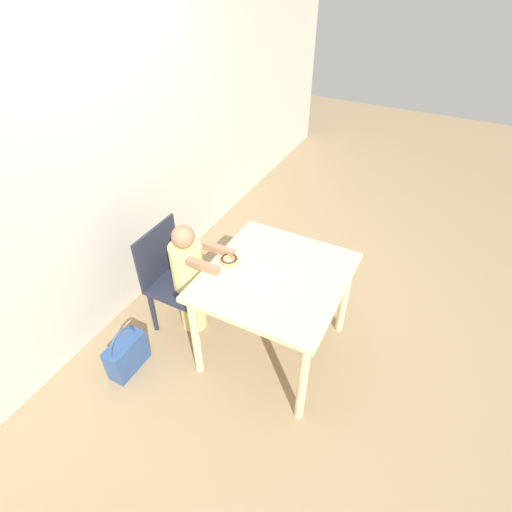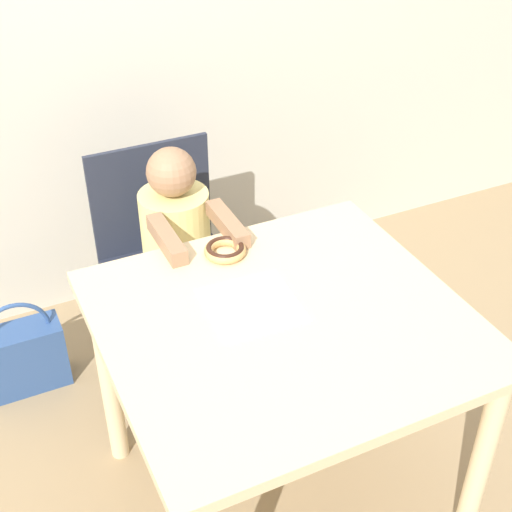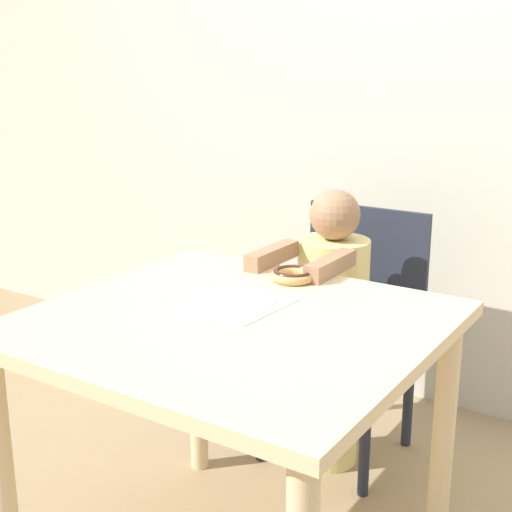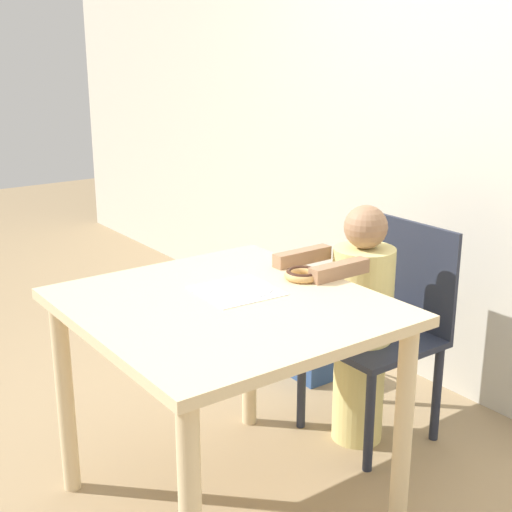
{
  "view_description": "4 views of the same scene",
  "coord_description": "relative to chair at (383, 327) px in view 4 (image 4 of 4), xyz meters",
  "views": [
    {
      "loc": [
        -1.8,
        -0.78,
        2.48
      ],
      "look_at": [
        -0.02,
        0.13,
        0.87
      ],
      "focal_mm": 28.0,
      "sensor_mm": 36.0,
      "label": 1
    },
    {
      "loc": [
        -0.69,
        -1.28,
        1.97
      ],
      "look_at": [
        -0.02,
        0.13,
        0.87
      ],
      "focal_mm": 50.0,
      "sensor_mm": 36.0,
      "label": 2
    },
    {
      "loc": [
        0.93,
        -1.33,
        1.36
      ],
      "look_at": [
        -0.02,
        0.13,
        0.87
      ],
      "focal_mm": 50.0,
      "sensor_mm": 36.0,
      "label": 3
    },
    {
      "loc": [
        1.75,
        -1.16,
        1.54
      ],
      "look_at": [
        -0.02,
        0.13,
        0.87
      ],
      "focal_mm": 50.0,
      "sensor_mm": 36.0,
      "label": 4
    }
  ],
  "objects": [
    {
      "name": "ground_plane",
      "position": [
        0.07,
        -0.8,
        -0.45
      ],
      "size": [
        12.0,
        12.0,
        0.0
      ],
      "primitive_type": "plane",
      "color": "#997F5B"
    },
    {
      "name": "wall_back",
      "position": [
        0.07,
        0.53,
        0.8
      ],
      "size": [
        8.0,
        0.05,
        2.5
      ],
      "color": "beige",
      "rests_on": "ground_plane"
    },
    {
      "name": "dining_table",
      "position": [
        0.07,
        -0.8,
        0.19
      ],
      "size": [
        0.96,
        0.9,
        0.75
      ],
      "color": "beige",
      "rests_on": "ground_plane"
    },
    {
      "name": "chair",
      "position": [
        0.0,
        0.0,
        0.0
      ],
      "size": [
        0.45,
        0.44,
        0.86
      ],
      "color": "#232838",
      "rests_on": "ground_plane"
    },
    {
      "name": "child_figure",
      "position": [
        0.0,
        -0.13,
        0.04
      ],
      "size": [
        0.25,
        0.46,
        0.96
      ],
      "color": "#E0D17F",
      "rests_on": "ground_plane"
    },
    {
      "name": "donut",
      "position": [
        0.04,
        -0.46,
        0.32
      ],
      "size": [
        0.13,
        0.13,
        0.03
      ],
      "color": "tan",
      "rests_on": "dining_table"
    },
    {
      "name": "napkin",
      "position": [
        0.01,
        -0.71,
        0.3
      ],
      "size": [
        0.26,
        0.26,
        0.0
      ],
      "color": "white",
      "rests_on": "dining_table"
    },
    {
      "name": "handbag",
      "position": [
        -0.57,
        0.06,
        -0.3
      ],
      "size": [
        0.31,
        0.14,
        0.39
      ],
      "color": "#2D4C84",
      "rests_on": "ground_plane"
    },
    {
      "name": "plate",
      "position": [
        0.01,
        -0.69,
        0.31
      ],
      "size": [
        0.2,
        0.2,
        0.01
      ],
      "color": "silver",
      "rests_on": "dining_table"
    }
  ]
}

